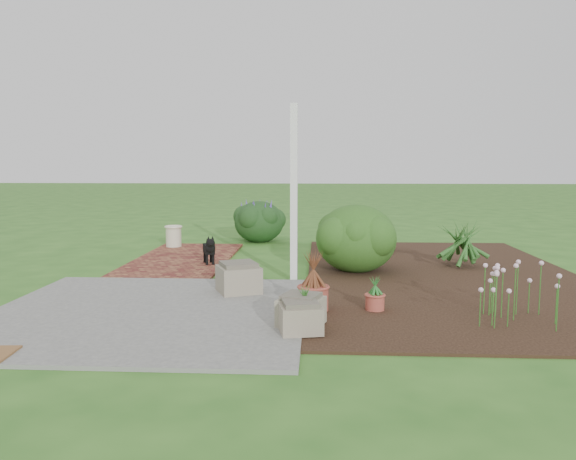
# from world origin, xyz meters

# --- Properties ---
(ground) EXTENTS (80.00, 80.00, 0.00)m
(ground) POSITION_xyz_m (0.00, 0.00, 0.00)
(ground) COLOR #2D621F
(ground) RESTS_ON ground
(concrete_patio) EXTENTS (3.50, 3.50, 0.04)m
(concrete_patio) POSITION_xyz_m (-1.25, -1.75, 0.02)
(concrete_patio) COLOR #60605E
(concrete_patio) RESTS_ON ground
(brick_path) EXTENTS (1.60, 3.50, 0.04)m
(brick_path) POSITION_xyz_m (-1.70, 1.75, 0.02)
(brick_path) COLOR maroon
(brick_path) RESTS_ON ground
(garden_bed) EXTENTS (4.00, 7.00, 0.03)m
(garden_bed) POSITION_xyz_m (2.50, 0.50, 0.01)
(garden_bed) COLOR black
(garden_bed) RESTS_ON ground
(veranda_post) EXTENTS (0.10, 0.10, 2.50)m
(veranda_post) POSITION_xyz_m (0.30, 0.10, 1.25)
(veranda_post) COLOR white
(veranda_post) RESTS_ON ground
(stone_trough_near) EXTENTS (0.47, 0.47, 0.26)m
(stone_trough_near) POSITION_xyz_m (0.48, -2.46, 0.17)
(stone_trough_near) COLOR #736855
(stone_trough_near) RESTS_ON concrete_patio
(stone_trough_mid) EXTENTS (0.52, 0.52, 0.27)m
(stone_trough_mid) POSITION_xyz_m (0.48, -2.22, 0.18)
(stone_trough_mid) COLOR gray
(stone_trough_mid) RESTS_ON concrete_patio
(stone_trough_far) EXTENTS (0.65, 0.65, 0.33)m
(stone_trough_far) POSITION_xyz_m (-0.36, -0.80, 0.21)
(stone_trough_far) COLOR gray
(stone_trough_far) RESTS_ON concrete_patio
(black_dog) EXTENTS (0.27, 0.49, 0.44)m
(black_dog) POSITION_xyz_m (-1.13, 1.18, 0.30)
(black_dog) COLOR black
(black_dog) RESTS_ON brick_path
(cream_ceramic_urn) EXTENTS (0.40, 0.40, 0.40)m
(cream_ceramic_urn) POSITION_xyz_m (-2.21, 3.06, 0.24)
(cream_ceramic_urn) COLOR beige
(cream_ceramic_urn) RESTS_ON brick_path
(evergreen_shrub) EXTENTS (1.55, 1.55, 1.05)m
(evergreen_shrub) POSITION_xyz_m (1.23, 0.80, 0.56)
(evergreen_shrub) COLOR #11360F
(evergreen_shrub) RESTS_ON garden_bed
(agapanthus_clump_back) EXTENTS (1.03, 1.03, 0.91)m
(agapanthus_clump_back) POSITION_xyz_m (2.93, 1.26, 0.48)
(agapanthus_clump_back) COLOR #0A3612
(agapanthus_clump_back) RESTS_ON garden_bed
(agapanthus_clump_front) EXTENTS (1.28, 1.28, 0.89)m
(agapanthus_clump_front) POSITION_xyz_m (1.75, 2.80, 0.48)
(agapanthus_clump_front) COLOR #0E3B12
(agapanthus_clump_front) RESTS_ON garden_bed
(pink_flower_patch) EXTENTS (1.23, 1.23, 0.59)m
(pink_flower_patch) POSITION_xyz_m (2.69, -1.89, 0.33)
(pink_flower_patch) COLOR #113D0F
(pink_flower_patch) RESTS_ON garden_bed
(terracotta_pot_bronze) EXTENTS (0.42, 0.42, 0.27)m
(terracotta_pot_bronze) POSITION_xyz_m (0.60, -1.60, 0.17)
(terracotta_pot_bronze) COLOR brown
(terracotta_pot_bronze) RESTS_ON garden_bed
(terracotta_pot_small_left) EXTENTS (0.27, 0.27, 0.18)m
(terracotta_pot_small_left) POSITION_xyz_m (1.29, -1.55, 0.12)
(terracotta_pot_small_left) COLOR #9C4334
(terracotta_pot_small_left) RESTS_ON garden_bed
(terracotta_pot_small_right) EXTENTS (0.30, 0.30, 0.20)m
(terracotta_pot_small_right) POSITION_xyz_m (0.52, -2.29, 0.13)
(terracotta_pot_small_right) COLOR #B2623C
(terracotta_pot_small_right) RESTS_ON garden_bed
(purple_flowering_bush) EXTENTS (1.18, 1.18, 0.90)m
(purple_flowering_bush) POSITION_xyz_m (-0.63, 4.15, 0.45)
(purple_flowering_bush) COLOR black
(purple_flowering_bush) RESTS_ON ground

